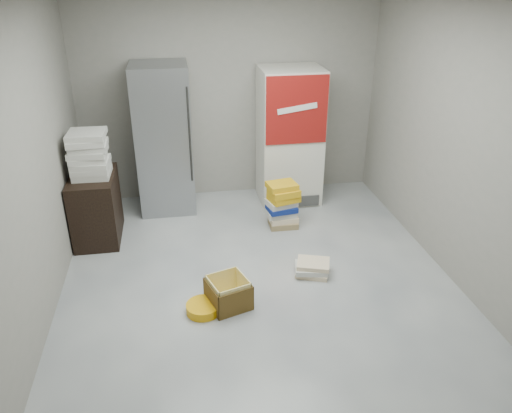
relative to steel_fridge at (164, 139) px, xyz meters
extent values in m
plane|color=beige|center=(0.90, -2.13, -0.95)|extent=(5.00, 5.00, 0.00)
cube|color=gray|center=(0.90, 0.37, 0.45)|extent=(4.00, 0.04, 2.80)
cube|color=gray|center=(0.90, -4.63, 0.45)|extent=(4.00, 0.04, 2.80)
cube|color=gray|center=(-1.10, -2.13, 0.45)|extent=(0.04, 5.00, 2.80)
cube|color=gray|center=(2.90, -2.13, 0.45)|extent=(0.04, 5.00, 2.80)
cube|color=#A1A4A9|center=(0.00, 0.00, 0.00)|extent=(0.70, 0.70, 1.90)
cylinder|color=#333333|center=(0.32, -0.36, 0.15)|extent=(0.02, 0.02, 1.19)
cube|color=silver|center=(1.65, 0.00, -0.05)|extent=(0.80, 0.70, 1.80)
cube|color=maroon|center=(1.65, -0.36, 0.40)|extent=(0.78, 0.02, 0.85)
cube|color=white|center=(1.65, -0.37, 0.43)|extent=(0.50, 0.01, 0.14)
cube|color=#3F3F3F|center=(1.65, -0.36, -0.85)|extent=(0.70, 0.02, 0.15)
cube|color=black|center=(-0.83, -0.73, -0.55)|extent=(0.50, 0.80, 0.80)
cube|color=silver|center=(-0.81, -0.73, -0.12)|extent=(0.41, 0.41, 0.06)
cube|color=silver|center=(-0.82, -0.74, -0.05)|extent=(0.41, 0.41, 0.06)
cube|color=silver|center=(-0.81, -0.73, 0.01)|extent=(0.42, 0.42, 0.06)
cube|color=silver|center=(-0.83, -0.72, 0.08)|extent=(0.42, 0.42, 0.06)
cube|color=silver|center=(-0.83, -0.73, 0.14)|extent=(0.42, 0.42, 0.06)
cube|color=silver|center=(-0.81, -0.72, 0.21)|extent=(0.41, 0.41, 0.06)
cube|color=silver|center=(-0.83, -0.74, 0.27)|extent=(0.42, 0.42, 0.06)
cube|color=silver|center=(-0.81, -0.73, 0.34)|extent=(0.41, 0.41, 0.06)
cube|color=olive|center=(1.41, -0.82, -0.91)|extent=(0.35, 0.28, 0.07)
cube|color=beige|center=(1.40, -0.80, -0.84)|extent=(0.36, 0.30, 0.07)
cube|color=silver|center=(1.38, -0.79, -0.77)|extent=(0.36, 0.29, 0.08)
cube|color=navy|center=(1.38, -0.82, -0.70)|extent=(0.38, 0.32, 0.06)
cube|color=silver|center=(1.38, -0.79, -0.63)|extent=(0.40, 0.35, 0.07)
cube|color=gold|center=(1.41, -0.81, -0.56)|extent=(0.40, 0.35, 0.08)
cube|color=gold|center=(1.41, -0.82, -0.48)|extent=(0.40, 0.34, 0.08)
cube|color=gold|center=(1.38, -0.80, -0.41)|extent=(0.39, 0.33, 0.07)
cube|color=beige|center=(1.48, -1.93, -0.92)|extent=(0.41, 0.37, 0.05)
cube|color=silver|center=(1.47, -1.93, -0.87)|extent=(0.38, 0.33, 0.05)
cube|color=beige|center=(1.49, -1.93, -0.82)|extent=(0.40, 0.35, 0.05)
cube|color=yellow|center=(0.54, -2.31, -0.94)|extent=(0.44, 0.44, 0.01)
cube|color=brown|center=(0.49, -2.14, -0.82)|extent=(0.35, 0.12, 0.26)
cube|color=brown|center=(0.60, -2.48, -0.82)|extent=(0.35, 0.12, 0.26)
cube|color=brown|center=(0.37, -2.37, -0.82)|extent=(0.12, 0.35, 0.26)
cube|color=brown|center=(0.71, -2.25, -0.82)|extent=(0.12, 0.35, 0.26)
cube|color=yellow|center=(0.49, -2.16, -0.80)|extent=(0.32, 0.11, 0.30)
cube|color=yellow|center=(0.59, -2.46, -0.80)|extent=(0.32, 0.11, 0.30)
cube|color=yellow|center=(0.39, -2.36, -0.80)|extent=(0.11, 0.32, 0.30)
cube|color=yellow|center=(0.70, -2.26, -0.80)|extent=(0.11, 0.32, 0.30)
cylinder|color=#EBA50C|center=(0.29, -2.38, -0.91)|extent=(0.37, 0.37, 0.09)
camera|label=1|loc=(0.16, -6.22, 2.04)|focal=35.00mm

